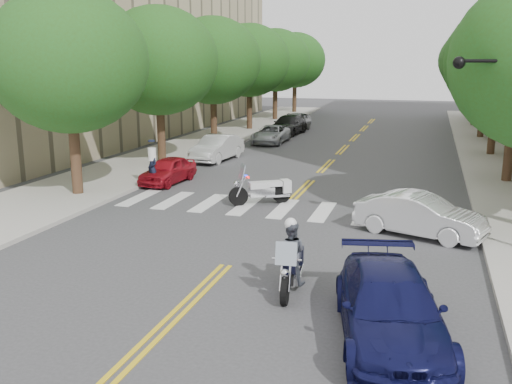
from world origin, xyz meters
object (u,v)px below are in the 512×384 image
at_px(officer_standing, 153,169).
at_px(convertible, 420,215).
at_px(sedan_blue, 390,308).
at_px(motorcycle_parked, 266,190).
at_px(motorcycle_police, 291,258).

xyz_separation_m(officer_standing, convertible, (11.60, -3.87, -0.19)).
bearing_deg(sedan_blue, convertible, 74.96).
height_order(motorcycle_parked, officer_standing, officer_standing).
bearing_deg(sedan_blue, motorcycle_police, 129.66).
relative_size(motorcycle_police, motorcycle_parked, 1.02).
height_order(motorcycle_police, sedan_blue, motorcycle_police).
bearing_deg(motorcycle_police, motorcycle_parked, -75.67).
xyz_separation_m(convertible, sedan_blue, (-0.41, -7.66, 0.04)).
xyz_separation_m(motorcycle_police, officer_standing, (-8.62, 9.51, 0.04)).
distance_m(motorcycle_parked, officer_standing, 5.79).
height_order(motorcycle_police, convertible, motorcycle_police).
bearing_deg(officer_standing, convertible, 20.46).
relative_size(motorcycle_police, sedan_blue, 0.47).
relative_size(convertible, sedan_blue, 0.84).
height_order(motorcycle_parked, convertible, motorcycle_parked).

